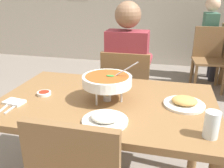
# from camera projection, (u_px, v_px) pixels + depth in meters

# --- Properties ---
(dining_table_main) EXTENTS (1.34, 0.86, 0.75)m
(dining_table_main) POSITION_uv_depth(u_px,v_px,m) (106.00, 115.00, 1.55)
(dining_table_main) COLOR brown
(dining_table_main) RESTS_ON ground_plane
(chair_diner_main) EXTENTS (0.44, 0.44, 0.90)m
(chair_diner_main) POSITION_uv_depth(u_px,v_px,m) (126.00, 92.00, 2.24)
(chair_diner_main) COLOR brown
(chair_diner_main) RESTS_ON ground_plane
(diner_main) EXTENTS (0.40, 0.45, 1.31)m
(diner_main) POSITION_uv_depth(u_px,v_px,m) (128.00, 66.00, 2.19)
(diner_main) COLOR #2D2D38
(diner_main) RESTS_ON ground_plane
(curry_bowl) EXTENTS (0.33, 0.30, 0.26)m
(curry_bowl) POSITION_uv_depth(u_px,v_px,m) (107.00, 81.00, 1.46)
(curry_bowl) COLOR silver
(curry_bowl) RESTS_ON dining_table_main
(rice_plate) EXTENTS (0.24, 0.24, 0.06)m
(rice_plate) POSITION_uv_depth(u_px,v_px,m) (105.00, 119.00, 1.25)
(rice_plate) COLOR white
(rice_plate) RESTS_ON dining_table_main
(appetizer_plate) EXTENTS (0.24, 0.24, 0.06)m
(appetizer_plate) POSITION_uv_depth(u_px,v_px,m) (184.00, 103.00, 1.43)
(appetizer_plate) COLOR white
(appetizer_plate) RESTS_ON dining_table_main
(sauce_dish) EXTENTS (0.09, 0.09, 0.02)m
(sauce_dish) POSITION_uv_depth(u_px,v_px,m) (44.00, 93.00, 1.58)
(sauce_dish) COLOR white
(sauce_dish) RESTS_ON dining_table_main
(napkin_folded) EXTENTS (0.13, 0.10, 0.02)m
(napkin_folded) POSITION_uv_depth(u_px,v_px,m) (14.00, 102.00, 1.46)
(napkin_folded) COLOR white
(napkin_folded) RESTS_ON dining_table_main
(fork_utensil) EXTENTS (0.03, 0.17, 0.01)m
(fork_utensil) POSITION_uv_depth(u_px,v_px,m) (6.00, 106.00, 1.42)
(fork_utensil) COLOR silver
(fork_utensil) RESTS_ON dining_table_main
(spoon_utensil) EXTENTS (0.01, 0.17, 0.01)m
(spoon_utensil) POSITION_uv_depth(u_px,v_px,m) (14.00, 107.00, 1.41)
(spoon_utensil) COLOR silver
(spoon_utensil) RESTS_ON dining_table_main
(drink_glass) EXTENTS (0.07, 0.07, 0.13)m
(drink_glass) POSITION_uv_depth(u_px,v_px,m) (211.00, 126.00, 1.11)
(drink_glass) COLOR silver
(drink_glass) RESTS_ON dining_table_main
(chair_bg_left) EXTENTS (0.46, 0.46, 0.90)m
(chair_bg_left) POSITION_uv_depth(u_px,v_px,m) (216.00, 49.00, 3.88)
(chair_bg_left) COLOR brown
(chair_bg_left) RESTS_ON ground_plane
(chair_bg_corner) EXTENTS (0.47, 0.47, 0.90)m
(chair_bg_corner) POSITION_uv_depth(u_px,v_px,m) (208.00, 55.00, 3.55)
(chair_bg_corner) COLOR brown
(chair_bg_corner) RESTS_ON ground_plane
(patron_bg_left) EXTENTS (0.45, 0.40, 1.31)m
(patron_bg_left) POSITION_uv_depth(u_px,v_px,m) (211.00, 34.00, 3.83)
(patron_bg_left) COLOR #2D2D38
(patron_bg_left) RESTS_ON ground_plane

